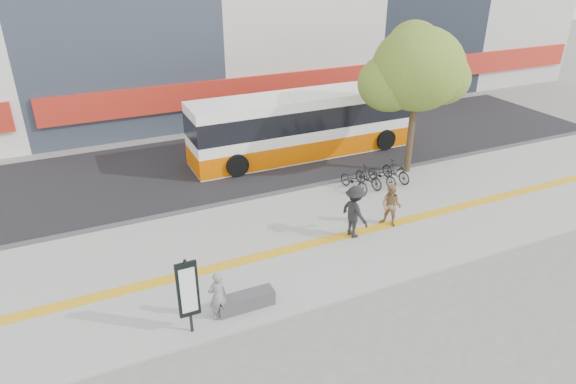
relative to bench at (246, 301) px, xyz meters
name	(u,v)px	position (x,y,z in m)	size (l,w,h in m)	color
ground	(310,265)	(2.60, 1.20, -0.30)	(120.00, 120.00, 0.00)	slate
sidewalk	(290,241)	(2.60, 2.70, -0.27)	(40.00, 7.00, 0.08)	slate
tactile_strip	(297,247)	(2.60, 2.20, -0.22)	(40.00, 0.45, 0.01)	gold
street	(222,164)	(2.60, 10.20, -0.28)	(40.00, 8.00, 0.06)	black
curb	(253,198)	(2.60, 6.20, -0.23)	(40.00, 0.25, 0.14)	#343436
bench	(246,301)	(0.00, 0.00, 0.00)	(1.60, 0.45, 0.45)	#343436
signboard	(188,291)	(-1.60, -0.31, 1.06)	(0.55, 0.10, 2.20)	black
street_tree	(416,70)	(9.78, 6.02, 4.21)	(4.40, 3.80, 6.31)	#3B2B1A
bus	(305,126)	(6.61, 9.70, 1.13)	(10.97, 2.60, 2.92)	white
bicycle_row	(375,176)	(7.63, 5.20, 0.21)	(2.84, 1.65, 0.92)	black
seated_woman	(218,296)	(-0.80, -0.09, 0.50)	(0.53, 0.35, 1.44)	black
pedestrian_tan	(391,206)	(6.27, 2.16, 0.56)	(0.76, 0.59, 1.56)	olive
pedestrian_dark	(355,212)	(4.72, 2.09, 0.71)	(1.20, 0.69, 1.86)	black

